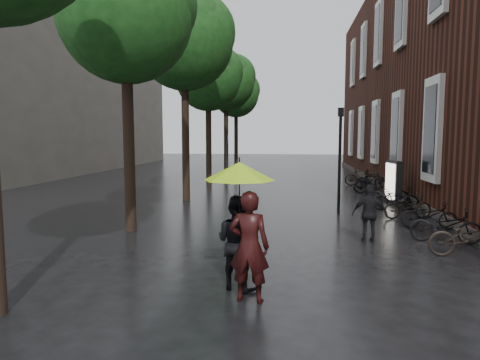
# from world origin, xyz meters

# --- Properties ---
(brick_building) EXTENTS (10.20, 33.20, 12.00)m
(brick_building) POSITION_xyz_m (10.47, 19.46, 5.99)
(brick_building) COLOR #38160F
(brick_building) RESTS_ON ground
(bg_building) EXTENTS (16.00, 30.00, 14.00)m
(bg_building) POSITION_xyz_m (-22.00, 28.00, 7.00)
(bg_building) COLOR #47423D
(bg_building) RESTS_ON ground
(street_trees) EXTENTS (4.33, 34.03, 8.91)m
(street_trees) POSITION_xyz_m (-3.99, 15.91, 6.34)
(street_trees) COLOR black
(street_trees) RESTS_ON ground
(person_burgundy) EXTENTS (0.75, 0.54, 1.89)m
(person_burgundy) POSITION_xyz_m (-0.11, 2.00, 0.95)
(person_burgundy) COLOR black
(person_burgundy) RESTS_ON ground
(person_black) EXTENTS (1.05, 0.98, 1.73)m
(person_black) POSITION_xyz_m (-0.38, 2.58, 0.87)
(person_black) COLOR black
(person_black) RESTS_ON ground
(lime_umbrella) EXTENTS (1.24, 1.24, 1.81)m
(lime_umbrella) POSITION_xyz_m (-0.30, 2.27, 2.19)
(lime_umbrella) COLOR black
(lime_umbrella) RESTS_ON ground
(pedestrian_walking) EXTENTS (0.91, 0.43, 1.52)m
(pedestrian_walking) POSITION_xyz_m (2.64, 6.36, 0.76)
(pedestrian_walking) COLOR black
(pedestrian_walking) RESTS_ON ground
(parked_bicycles) EXTENTS (2.05, 14.83, 1.03)m
(parked_bicycles) POSITION_xyz_m (4.60, 11.87, 0.47)
(parked_bicycles) COLOR black
(parked_bicycles) RESTS_ON ground
(ad_lightbox) EXTENTS (0.27, 1.19, 1.79)m
(ad_lightbox) POSITION_xyz_m (4.73, 12.86, 0.90)
(ad_lightbox) COLOR black
(ad_lightbox) RESTS_ON ground
(lamp_post) EXTENTS (0.19, 0.19, 3.77)m
(lamp_post) POSITION_xyz_m (2.31, 10.50, 2.29)
(lamp_post) COLOR black
(lamp_post) RESTS_ON ground
(cycle_sign) EXTENTS (0.15, 0.52, 2.86)m
(cycle_sign) POSITION_xyz_m (-2.91, 18.43, 1.89)
(cycle_sign) COLOR #262628
(cycle_sign) RESTS_ON ground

